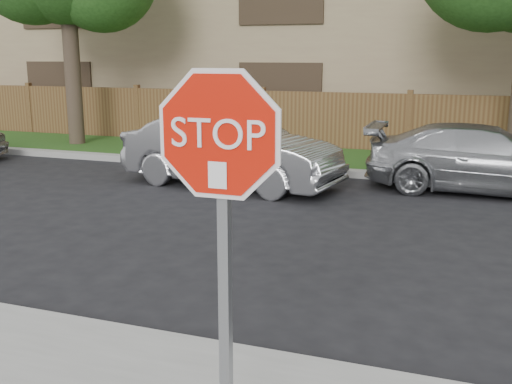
% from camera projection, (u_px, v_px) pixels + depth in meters
% --- Properties ---
extents(ground, '(90.00, 90.00, 0.00)m').
position_uv_depth(ground, '(265.00, 359.00, 5.20)').
color(ground, black).
rests_on(ground, ground).
extents(far_curb, '(70.00, 0.30, 0.15)m').
position_uv_depth(far_curb, '(390.00, 176.00, 12.65)').
color(far_curb, gray).
rests_on(far_curb, ground).
extents(grass_strip, '(70.00, 3.00, 0.12)m').
position_uv_depth(grass_strip, '(400.00, 164.00, 14.17)').
color(grass_strip, '#1E4714').
rests_on(grass_strip, ground).
extents(fence, '(70.00, 0.12, 1.60)m').
position_uv_depth(fence, '(409.00, 125.00, 15.47)').
color(fence, '#52341D').
rests_on(fence, ground).
extents(apartment_building, '(35.20, 9.20, 7.20)m').
position_uv_depth(apartment_building, '(431.00, 26.00, 19.99)').
color(apartment_building, '#927B5A').
rests_on(apartment_building, ground).
extents(stop_sign, '(1.01, 0.13, 2.55)m').
position_uv_depth(stop_sign, '(221.00, 191.00, 3.35)').
color(stop_sign, gray).
rests_on(stop_sign, sidewalk_near).
extents(sedan_left, '(4.60, 2.20, 1.45)m').
position_uv_depth(sedan_left, '(231.00, 150.00, 11.86)').
color(sedan_left, '#ADAEB2').
rests_on(sedan_left, ground).
extents(sedan_right, '(4.45, 1.86, 1.29)m').
position_uv_depth(sedan_right, '(484.00, 159.00, 11.37)').
color(sedan_right, '#9A9DA0').
rests_on(sedan_right, ground).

